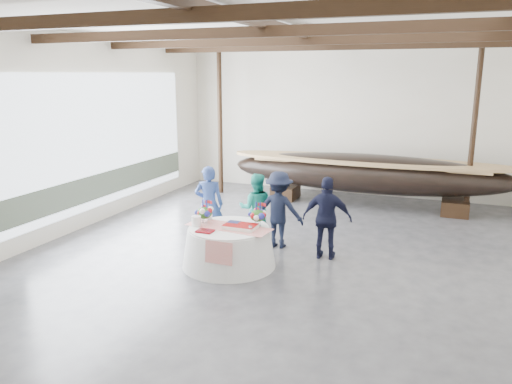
% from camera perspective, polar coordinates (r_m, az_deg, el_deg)
% --- Properties ---
extents(floor, '(10.00, 12.00, 0.01)m').
position_cam_1_polar(floor, '(10.13, 2.80, -7.34)').
color(floor, '#3D3D42').
rests_on(floor, ground).
extents(wall_back, '(10.00, 0.02, 4.50)m').
position_cam_1_polar(wall_back, '(15.34, 10.23, 8.19)').
color(wall_back, silver).
rests_on(wall_back, ground).
extents(wall_front, '(10.00, 0.02, 4.50)m').
position_cam_1_polar(wall_front, '(4.45, -22.77, -5.11)').
color(wall_front, silver).
rests_on(wall_front, ground).
extents(wall_left, '(0.02, 12.00, 4.50)m').
position_cam_1_polar(wall_left, '(12.12, -20.20, 6.26)').
color(wall_left, silver).
rests_on(wall_left, ground).
extents(ceiling, '(10.00, 12.00, 0.01)m').
position_cam_1_polar(ceiling, '(9.52, 3.12, 18.90)').
color(ceiling, white).
rests_on(ceiling, wall_back).
extents(pavilion_structure, '(9.80, 11.76, 4.50)m').
position_cam_1_polar(pavilion_structure, '(10.24, 4.55, 15.70)').
color(pavilion_structure, black).
rests_on(pavilion_structure, ground).
extents(open_bay, '(0.03, 7.00, 3.20)m').
position_cam_1_polar(open_bay, '(12.89, -16.94, 4.98)').
color(open_bay, silver).
rests_on(open_bay, ground).
extents(longboat_display, '(7.74, 1.55, 1.45)m').
position_cam_1_polar(longboat_display, '(13.98, 12.51, 2.12)').
color(longboat_display, black).
rests_on(longboat_display, ground).
extents(banquet_table, '(1.78, 1.78, 0.77)m').
position_cam_1_polar(banquet_table, '(9.55, -3.11, -6.22)').
color(banquet_table, silver).
rests_on(banquet_table, ground).
extents(tabletop_items, '(1.69, 0.97, 0.40)m').
position_cam_1_polar(tabletop_items, '(9.51, -3.17, -2.93)').
color(tabletop_items, red).
rests_on(tabletop_items, banquet_table).
extents(guest_woman_blue, '(0.71, 0.58, 1.68)m').
position_cam_1_polar(guest_woman_blue, '(10.80, -5.39, -1.39)').
color(guest_woman_blue, navy).
rests_on(guest_woman_blue, ground).
extents(guest_woman_teal, '(0.88, 0.77, 1.52)m').
position_cam_1_polar(guest_woman_teal, '(10.73, -0.00, -1.87)').
color(guest_woman_teal, teal).
rests_on(guest_woman_teal, ground).
extents(guest_man_left, '(1.06, 0.62, 1.62)m').
position_cam_1_polar(guest_man_left, '(10.44, 2.63, -2.02)').
color(guest_man_left, black).
rests_on(guest_man_left, ground).
extents(guest_man_right, '(1.00, 0.49, 1.65)m').
position_cam_1_polar(guest_man_right, '(9.87, 8.13, -2.98)').
color(guest_man_right, black).
rests_on(guest_man_right, ground).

